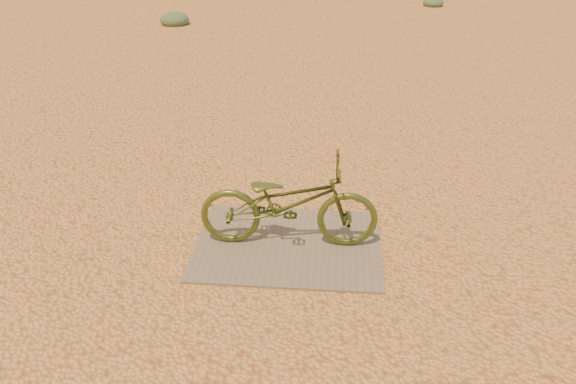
{
  "coord_description": "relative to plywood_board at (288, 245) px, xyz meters",
  "views": [
    {
      "loc": [
        0.06,
        -4.61,
        2.7
      ],
      "look_at": [
        -0.3,
        -0.55,
        0.53
      ],
      "focal_mm": 35.0,
      "sensor_mm": 36.0,
      "label": 1
    }
  ],
  "objects": [
    {
      "name": "kale_b",
      "position": [
        2.91,
        12.11,
        -0.01
      ],
      "size": [
        0.55,
        0.55,
        0.3
      ],
      "primitive_type": "ellipsoid",
      "color": "#4B613E",
      "rests_on": "ground"
    },
    {
      "name": "bicycle",
      "position": [
        0.0,
        0.02,
        0.41
      ],
      "size": [
        1.52,
        0.58,
        0.79
      ],
      "primitive_type": "imported",
      "rotation": [
        0.0,
        0.0,
        1.61
      ],
      "color": "#47521D",
      "rests_on": "plywood_board"
    },
    {
      "name": "plywood_board",
      "position": [
        0.0,
        0.0,
        0.0
      ],
      "size": [
        1.6,
        1.22,
        0.02
      ],
      "primitive_type": "cube",
      "color": "brown",
      "rests_on": "ground"
    },
    {
      "name": "kale_a",
      "position": [
        -3.45,
        9.09,
        -0.01
      ],
      "size": [
        0.67,
        0.67,
        0.37
      ],
      "primitive_type": "ellipsoid",
      "color": "#4B613E",
      "rests_on": "ground"
    },
    {
      "name": "ground",
      "position": [
        0.3,
        0.55,
        -0.01
      ],
      "size": [
        120.0,
        120.0,
        0.0
      ],
      "primitive_type": "plane",
      "color": "#E8A84F",
      "rests_on": "ground"
    }
  ]
}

